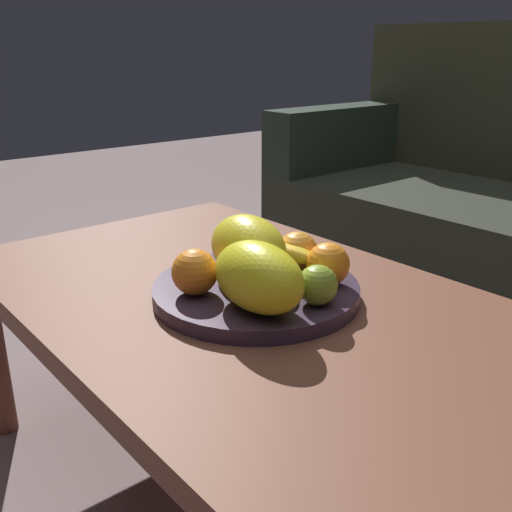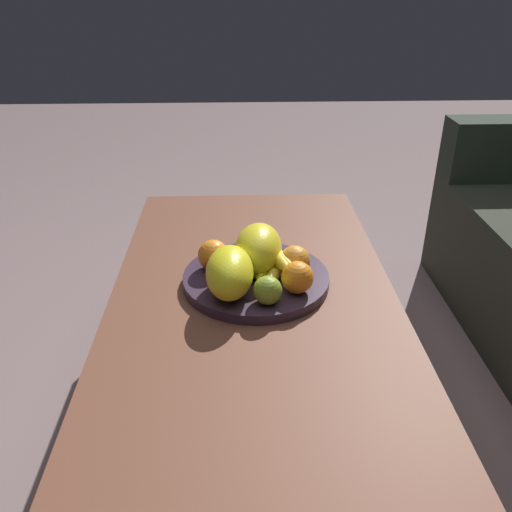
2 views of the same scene
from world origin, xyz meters
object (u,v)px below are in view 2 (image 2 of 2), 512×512
(orange_left, at_px, (213,255))
(apple_front, at_px, (268,290))
(melon_smaller_beside, at_px, (230,272))
(banana_bunch, at_px, (274,263))
(coffee_table, at_px, (254,311))
(orange_front, at_px, (295,261))
(melon_large_front, at_px, (258,248))
(fruit_bowl, at_px, (256,279))
(orange_right, at_px, (297,277))

(orange_left, xyz_separation_m, apple_front, (0.15, 0.12, -0.01))
(melon_smaller_beside, bearing_deg, banana_bunch, 129.19)
(coffee_table, xyz_separation_m, orange_front, (-0.05, 0.10, 0.10))
(apple_front, bearing_deg, melon_large_front, -174.82)
(coffee_table, relative_size, orange_front, 17.03)
(coffee_table, xyz_separation_m, fruit_bowl, (-0.06, 0.01, 0.05))
(melon_smaller_beside, bearing_deg, fruit_bowl, 142.15)
(coffee_table, bearing_deg, melon_large_front, 170.89)
(melon_large_front, bearing_deg, melon_smaller_beside, -32.24)
(coffee_table, distance_m, melon_smaller_beside, 0.13)
(fruit_bowl, bearing_deg, orange_left, -107.44)
(melon_large_front, height_order, apple_front, melon_large_front)
(coffee_table, distance_m, apple_front, 0.12)
(coffee_table, distance_m, orange_front, 0.15)
(melon_smaller_beside, xyz_separation_m, apple_front, (0.04, 0.08, -0.02))
(orange_front, bearing_deg, coffee_table, -61.35)
(orange_front, xyz_separation_m, apple_front, (0.12, -0.07, -0.01))
(orange_front, distance_m, orange_right, 0.07)
(melon_smaller_beside, relative_size, banana_bunch, 1.01)
(fruit_bowl, xyz_separation_m, apple_front, (0.12, 0.02, 0.04))
(orange_right, bearing_deg, orange_front, 178.82)
(fruit_bowl, relative_size, banana_bunch, 2.08)
(orange_right, bearing_deg, melon_smaller_beside, -90.16)
(melon_large_front, height_order, orange_front, melon_large_front)
(melon_large_front, height_order, orange_left, melon_large_front)
(coffee_table, relative_size, fruit_bowl, 3.60)
(fruit_bowl, distance_m, banana_bunch, 0.06)
(fruit_bowl, bearing_deg, melon_large_front, 167.05)
(coffee_table, relative_size, banana_bunch, 7.47)
(melon_large_front, bearing_deg, coffee_table, -9.11)
(apple_front, bearing_deg, banana_bunch, 170.43)
(orange_left, bearing_deg, banana_bunch, 79.53)
(fruit_bowl, relative_size, melon_large_front, 2.12)
(fruit_bowl, height_order, orange_right, orange_right)
(fruit_bowl, xyz_separation_m, orange_right, (0.08, 0.09, 0.05))
(melon_smaller_beside, distance_m, orange_right, 0.15)
(coffee_table, bearing_deg, orange_right, 77.43)
(coffee_table, bearing_deg, apple_front, 22.98)
(fruit_bowl, bearing_deg, melon_smaller_beside, -37.85)
(orange_front, bearing_deg, orange_left, -100.60)
(fruit_bowl, distance_m, melon_smaller_beside, 0.12)
(coffee_table, height_order, fruit_bowl, fruit_bowl)
(coffee_table, distance_m, orange_right, 0.14)
(orange_left, relative_size, orange_right, 1.02)
(orange_front, height_order, orange_right, same)
(fruit_bowl, height_order, apple_front, apple_front)
(banana_bunch, bearing_deg, apple_front, -9.57)
(orange_right, distance_m, apple_front, 0.08)
(coffee_table, bearing_deg, orange_left, -133.58)
(fruit_bowl, xyz_separation_m, banana_bunch, (-0.01, 0.04, 0.04))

